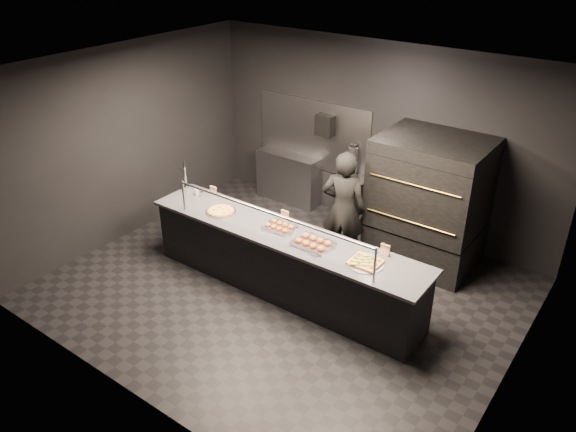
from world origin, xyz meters
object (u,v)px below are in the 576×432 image
object	(u,v)px
pizza_oven	(429,201)
towel_dispenser	(325,125)
slider_tray_a	(280,227)
service_counter	(283,262)
beer_tap	(186,181)
slider_tray_b	(313,243)
worker	(344,209)
square_pizza	(365,262)
prep_shelf	(288,177)
trash_bin	(352,202)
round_pizza	(221,211)
fire_extinguisher	(353,160)

from	to	relation	value
pizza_oven	towel_dispenser	world-z (taller)	pizza_oven
slider_tray_a	service_counter	bearing A→B (deg)	-30.80
beer_tap	slider_tray_b	xyz separation A→B (m)	(2.45, -0.21, -0.12)
worker	square_pizza	bearing A→B (deg)	114.56
slider_tray_b	square_pizza	world-z (taller)	slider_tray_b
slider_tray_a	slider_tray_b	distance (m)	0.61
prep_shelf	slider_tray_b	size ratio (longest dim) A/B	2.12
trash_bin	worker	xyz separation A→B (m)	(0.48, -1.12, 0.47)
round_pizza	slider_tray_a	bearing A→B (deg)	6.59
fire_extinguisher	round_pizza	distance (m)	2.55
prep_shelf	fire_extinguisher	distance (m)	1.39
slider_tray_b	square_pizza	size ratio (longest dim) A/B	1.23
slider_tray_a	pizza_oven	bearing A→B (deg)	54.76
round_pizza	pizza_oven	bearing A→B (deg)	40.94
prep_shelf	towel_dispenser	size ratio (longest dim) A/B	3.43
pizza_oven	beer_tap	distance (m)	3.59
prep_shelf	fire_extinguisher	xyz separation A→B (m)	(1.25, 0.08, 0.61)
prep_shelf	beer_tap	world-z (taller)	beer_tap
slider_tray_a	slider_tray_b	size ratio (longest dim) A/B	0.83
slider_tray_b	worker	size ratio (longest dim) A/B	0.32
service_counter	slider_tray_b	distance (m)	0.70
fire_extinguisher	trash_bin	distance (m)	0.69
service_counter	fire_extinguisher	xyz separation A→B (m)	(-0.35, 2.40, 0.60)
worker	round_pizza	bearing A→B (deg)	24.68
service_counter	square_pizza	size ratio (longest dim) A/B	8.92
pizza_oven	prep_shelf	world-z (taller)	pizza_oven
round_pizza	square_pizza	bearing A→B (deg)	0.49
service_counter	worker	bearing A→B (deg)	76.34
fire_extinguisher	beer_tap	size ratio (longest dim) A/B	0.98
beer_tap	slider_tray_a	xyz separation A→B (m)	(1.85, -0.12, -0.12)
towel_dispenser	prep_shelf	bearing A→B (deg)	-174.29
round_pizza	slider_tray_b	bearing A→B (deg)	0.55
fire_extinguisher	round_pizza	size ratio (longest dim) A/B	1.17
pizza_oven	fire_extinguisher	distance (m)	1.63
service_counter	slider_tray_b	xyz separation A→B (m)	(0.50, -0.03, 0.49)
pizza_oven	slider_tray_a	bearing A→B (deg)	-125.24
pizza_oven	beer_tap	bearing A→B (deg)	-151.32
fire_extinguisher	slider_tray_b	bearing A→B (deg)	-70.77
beer_tap	slider_tray_b	size ratio (longest dim) A/B	0.91
fire_extinguisher	worker	size ratio (longest dim) A/B	0.29
service_counter	round_pizza	size ratio (longest dim) A/B	9.46
towel_dispenser	worker	bearing A→B (deg)	-47.99
pizza_oven	trash_bin	size ratio (longest dim) A/B	2.32
towel_dispenser	square_pizza	bearing A→B (deg)	-48.47
pizza_oven	prep_shelf	distance (m)	2.88
pizza_oven	service_counter	bearing A→B (deg)	-122.27
service_counter	trash_bin	size ratio (longest dim) A/B	4.98
service_counter	fire_extinguisher	world-z (taller)	service_counter
slider_tray_b	square_pizza	xyz separation A→B (m)	(0.74, 0.00, -0.01)
fire_extinguisher	beer_tap	bearing A→B (deg)	-125.74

